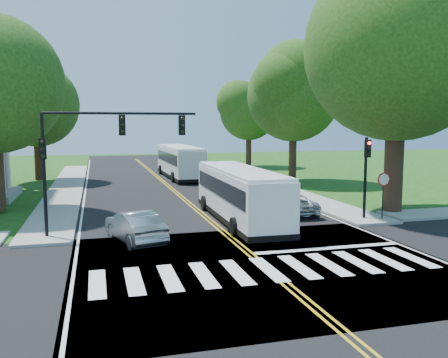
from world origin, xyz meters
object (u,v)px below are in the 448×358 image
object	(u,v)px
hatchback	(135,226)
bus_follow	(180,161)
bus_lead	(239,193)
suv	(291,204)
dark_sedan	(240,182)
signal_nw	(97,143)
signal_ne	(366,167)

from	to	relation	value
hatchback	bus_follow	bearing A→B (deg)	-119.82
bus_follow	hatchback	world-z (taller)	bus_follow
bus_lead	bus_follow	size ratio (longest dim) A/B	0.92
suv	dark_sedan	xyz separation A→B (m)	(0.18, 10.74, 0.00)
bus_lead	suv	xyz separation A→B (m)	(3.46, 1.06, -0.91)
suv	dark_sedan	world-z (taller)	dark_sedan
hatchback	signal_nw	bearing A→B (deg)	-61.67
signal_ne	hatchback	bearing A→B (deg)	-172.73
signal_ne	dark_sedan	xyz separation A→B (m)	(-3.01, 13.48, -2.35)
signal_ne	hatchback	world-z (taller)	signal_ne
signal_nw	hatchback	distance (m)	4.27
signal_nw	dark_sedan	xyz separation A→B (m)	(11.05, 13.49, -3.77)
signal_ne	hatchback	size ratio (longest dim) A/B	1.03
bus_follow	suv	bearing A→B (deg)	97.00
bus_follow	signal_ne	bearing A→B (deg)	103.56
signal_nw	bus_follow	world-z (taller)	signal_nw
hatchback	suv	xyz separation A→B (m)	(9.34, 4.34, -0.10)
signal_nw	suv	world-z (taller)	signal_nw
signal_nw	bus_follow	size ratio (longest dim) A/B	0.59
signal_ne	hatchback	xyz separation A→B (m)	(-12.53, -1.60, -2.25)
suv	dark_sedan	size ratio (longest dim) A/B	1.04
signal_nw	bus_follow	distance (m)	24.90
signal_ne	dark_sedan	world-z (taller)	signal_ne
signal_ne	bus_lead	world-z (taller)	signal_ne
bus_lead	bus_follow	xyz separation A→B (m)	(0.50, 21.76, 0.13)
suv	bus_lead	bearing A→B (deg)	15.48
bus_lead	dark_sedan	xyz separation A→B (m)	(3.64, 11.79, -0.91)
signal_nw	suv	size ratio (longest dim) A/B	1.66
suv	signal_nw	bearing A→B (deg)	12.73
bus_follow	dark_sedan	bearing A→B (deg)	106.36
bus_lead	hatchback	distance (m)	6.78
signal_nw	dark_sedan	distance (m)	17.84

